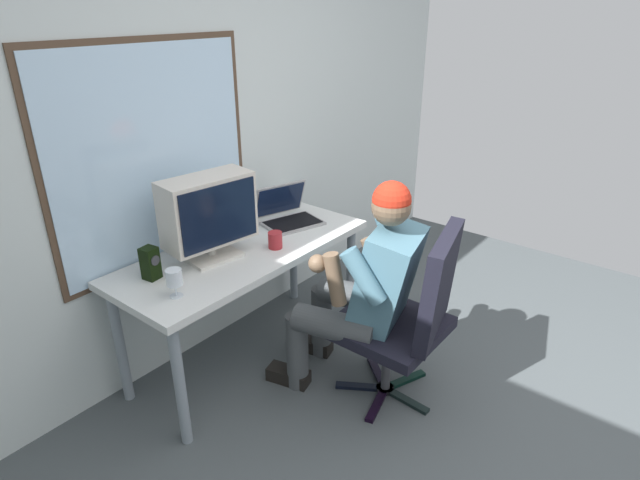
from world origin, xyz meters
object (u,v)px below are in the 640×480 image
office_chair (412,311)px  coffee_mug (275,240)px  desk_speaker (150,263)px  crt_monitor (209,212)px  wine_glass (174,279)px  desk (245,261)px  person_seated (363,285)px  laptop (287,212)px

office_chair → coffee_mug: bearing=101.2°
office_chair → desk_speaker: 1.31m
crt_monitor → wine_glass: (-0.37, -0.18, -0.17)m
office_chair → coffee_mug: office_chair is taller
desk → person_seated: 0.68m
desk → office_chair: 0.96m
person_seated → coffee_mug: person_seated is taller
laptop → desk_speaker: bearing=178.3°
desk → wine_glass: (-0.56, -0.13, 0.17)m
crt_monitor → desk_speaker: size_ratio=3.01×
office_chair → wine_glass: (-0.82, 0.78, 0.27)m
laptop → crt_monitor: bearing=-177.3°
person_seated → desk_speaker: size_ratio=7.32×
laptop → person_seated: bearing=-107.5°
laptop → coffee_mug: size_ratio=4.50×
crt_monitor → laptop: crt_monitor is taller
laptop → wine_glass: bearing=-168.3°
person_seated → wine_glass: size_ratio=8.75×
person_seated → laptop: bearing=72.5°
laptop → coffee_mug: 0.38m
desk → crt_monitor: bearing=166.5°
desk → desk_speaker: 0.56m
laptop → coffee_mug: (-0.32, -0.21, -0.01)m
laptop → wine_glass: size_ratio=3.02×
laptop → coffee_mug: bearing=-147.6°
coffee_mug → wine_glass: bearing=-180.0°
crt_monitor → desk_speaker: crt_monitor is taller
person_seated → laptop: 0.78m
crt_monitor → office_chair: bearing=-64.8°
crt_monitor → coffee_mug: (0.30, -0.18, -0.22)m
wine_glass → desk: bearing=13.4°
desk → wine_glass: 0.60m
laptop → office_chair: bearing=-99.7°
person_seated → crt_monitor: bearing=119.3°
wine_glass → desk_speaker: size_ratio=0.84×
laptop → wine_glass: (-0.99, -0.21, 0.03)m
crt_monitor → desk_speaker: (-0.34, 0.06, -0.18)m
person_seated → crt_monitor: (-0.39, 0.70, 0.36)m
office_chair → crt_monitor: bearing=115.2°
crt_monitor → person_seated: bearing=-60.7°
desk → laptop: (0.43, 0.07, 0.14)m
office_chair → desk_speaker: office_chair is taller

